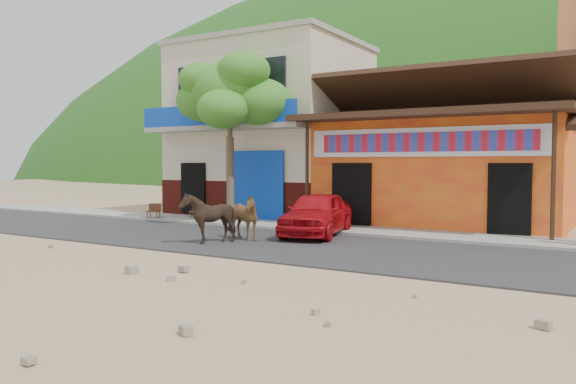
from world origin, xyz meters
name	(u,v)px	position (x,y,z in m)	size (l,w,h in m)	color
ground	(239,260)	(0.00, 0.00, 0.00)	(120.00, 120.00, 0.00)	#9E825B
road	(295,245)	(0.00, 2.50, 0.02)	(60.00, 5.00, 0.04)	#28282B
sidewalk	(350,230)	(0.00, 6.00, 0.06)	(60.00, 2.00, 0.12)	gray
dance_club	(448,174)	(2.00, 10.00, 1.80)	(8.00, 6.00, 3.60)	orange
cafe_building	(273,132)	(-5.50, 10.00, 3.50)	(7.00, 6.00, 7.00)	beige
hillside	(561,86)	(0.00, 70.00, 12.00)	(100.00, 40.00, 24.00)	#194C14
tree	(230,137)	(-4.60, 5.80, 3.12)	(3.00, 3.00, 6.00)	#2D721E
cow_tan	(241,217)	(-1.79, 2.55, 0.68)	(0.69, 1.51, 1.28)	olive
cow_dark	(208,217)	(-2.13, 1.52, 0.74)	(1.12, 1.26, 1.39)	black
red_car	(317,213)	(-0.41, 4.51, 0.69)	(1.54, 3.83, 1.31)	#B30C15
scooter	(316,210)	(-1.50, 6.46, 0.62)	(0.66, 1.90, 1.00)	black
cafe_chair_left	(197,205)	(-6.36, 6.03, 0.62)	(0.47, 0.47, 1.00)	#452217
cafe_chair_right	(153,205)	(-7.86, 5.30, 0.62)	(0.47, 0.47, 1.00)	#512C1B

